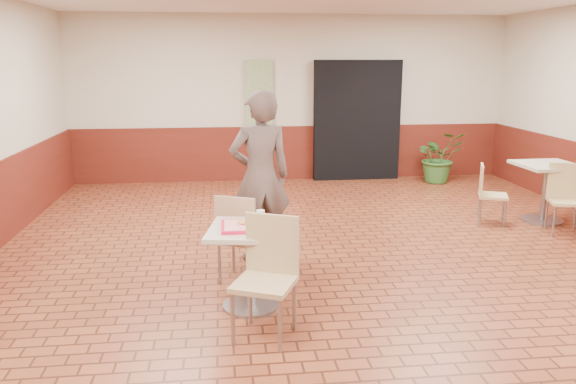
{
  "coord_description": "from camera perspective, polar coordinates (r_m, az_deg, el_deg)",
  "views": [
    {
      "loc": [
        -1.3,
        -5.31,
        2.2
      ],
      "look_at": [
        -0.67,
        -0.06,
        0.95
      ],
      "focal_mm": 35.0,
      "sensor_mm": 36.0,
      "label": 1
    }
  ],
  "objects": [
    {
      "name": "chair_second_front",
      "position": [
        8.09,
        26.35,
        -0.23
      ],
      "size": [
        0.51,
        0.51,
        0.9
      ],
      "rotation": [
        0.0,
        0.0,
        -0.29
      ],
      "color": "#D8C281",
      "rests_on": "ground"
    },
    {
      "name": "ring_donut",
      "position": [
        4.99,
        -4.62,
        -3.07
      ],
      "size": [
        0.09,
        0.09,
        0.03
      ],
      "primitive_type": "torus",
      "rotation": [
        0.0,
        0.0,
        0.0
      ],
      "color": "#CE844B",
      "rests_on": "serving_tray"
    },
    {
      "name": "chair_second_left",
      "position": [
        8.17,
        19.67,
        0.14
      ],
      "size": [
        0.49,
        0.49,
        0.81
      ],
      "rotation": [
        0.0,
        0.0,
        1.17
      ],
      "color": "#D5B87F",
      "rests_on": "ground"
    },
    {
      "name": "customer",
      "position": [
        6.19,
        -2.83,
        1.58
      ],
      "size": [
        0.76,
        0.57,
        1.89
      ],
      "primitive_type": "imported",
      "rotation": [
        0.0,
        0.0,
        3.33
      ],
      "color": "brown",
      "rests_on": "ground"
    },
    {
      "name": "chair_main_back",
      "position": [
        5.63,
        -4.94,
        -4.23
      ],
      "size": [
        0.56,
        0.56,
        0.91
      ],
      "rotation": [
        0.0,
        0.0,
        2.72
      ],
      "color": "tan",
      "rests_on": "ground"
    },
    {
      "name": "second_table",
      "position": [
        8.5,
        24.74,
        0.86
      ],
      "size": [
        0.77,
        0.77,
        0.82
      ],
      "rotation": [
        0.0,
        0.0,
        0.03
      ],
      "color": "#BEB899",
      "rests_on": "ground"
    },
    {
      "name": "serving_tray",
      "position": [
        4.97,
        -3.91,
        -3.48
      ],
      "size": [
        0.5,
        0.39,
        0.03
      ],
      "rotation": [
        0.0,
        0.0,
        -0.01
      ],
      "color": "red",
      "rests_on": "main_table"
    },
    {
      "name": "potted_plant",
      "position": [
        10.62,
        15.07,
        3.46
      ],
      "size": [
        0.93,
        0.83,
        0.94
      ],
      "primitive_type": "imported",
      "rotation": [
        0.0,
        0.0,
        0.13
      ],
      "color": "#326528",
      "rests_on": "ground"
    },
    {
      "name": "room_shell",
      "position": [
        5.51,
        6.92,
        5.9
      ],
      "size": [
        8.01,
        10.01,
        3.01
      ],
      "color": "brown",
      "rests_on": "ground"
    },
    {
      "name": "long_john_donut",
      "position": [
        4.94,
        -2.72,
        -3.1
      ],
      "size": [
        0.16,
        0.12,
        0.05
      ],
      "rotation": [
        0.0,
        0.0,
        -0.33
      ],
      "color": "#BD6837",
      "rests_on": "serving_tray"
    },
    {
      "name": "wainscot_band",
      "position": [
        5.73,
        6.64,
        -4.07
      ],
      "size": [
        8.0,
        10.0,
        1.0
      ],
      "color": "#541910",
      "rests_on": "ground"
    },
    {
      "name": "promo_poster",
      "position": [
        10.29,
        -2.93,
        9.94
      ],
      "size": [
        0.5,
        0.03,
        1.2
      ],
      "primitive_type": "cube",
      "color": "gray",
      "rests_on": "wainscot_band"
    },
    {
      "name": "corridor_doorway",
      "position": [
        10.55,
        7.0,
        7.22
      ],
      "size": [
        1.6,
        0.22,
        2.2
      ],
      "primitive_type": "cube",
      "color": "black",
      "rests_on": "ground"
    },
    {
      "name": "main_table",
      "position": [
        5.05,
        -3.86,
        -6.31
      ],
      "size": [
        0.71,
        0.71,
        0.75
      ],
      "rotation": [
        0.0,
        0.0,
        -0.17
      ],
      "color": "#B7AB93",
      "rests_on": "ground"
    },
    {
      "name": "chair_main_front",
      "position": [
        4.56,
        -2.1,
        -7.94
      ],
      "size": [
        0.6,
        0.6,
        0.98
      ],
      "rotation": [
        0.0,
        0.0,
        -0.42
      ],
      "color": "tan",
      "rests_on": "ground"
    },
    {
      "name": "paper_cup",
      "position": [
        5.05,
        -2.81,
        -2.4
      ],
      "size": [
        0.08,
        0.08,
        0.1
      ],
      "rotation": [
        0.0,
        0.0,
        -0.19
      ],
      "color": "silver",
      "rests_on": "serving_tray"
    }
  ]
}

